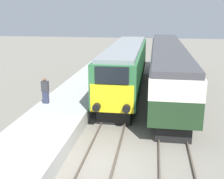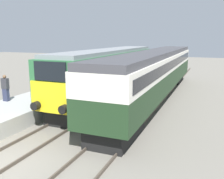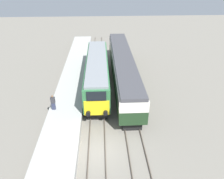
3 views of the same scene
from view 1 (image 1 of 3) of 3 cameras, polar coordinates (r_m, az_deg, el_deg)
ground_plane at (r=13.00m, az=-2.71°, el=-14.87°), size 120.00×120.00×0.00m
platform_left at (r=20.70m, az=-7.40°, el=-1.76°), size 3.50×50.00×0.86m
rails_near_track at (r=17.39m, az=0.50°, el=-6.35°), size 1.51×60.00×0.14m
rails_far_track at (r=17.29m, az=11.81°, el=-6.85°), size 1.50×60.00×0.14m
locomotive at (r=23.11m, az=2.83°, el=4.79°), size 2.70×15.79×3.95m
passenger_carriage at (r=24.32m, az=11.19°, el=5.37°), size 2.75×21.58×3.83m
person_on_platform at (r=18.34m, az=-13.40°, el=-0.23°), size 0.44×0.26×1.68m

